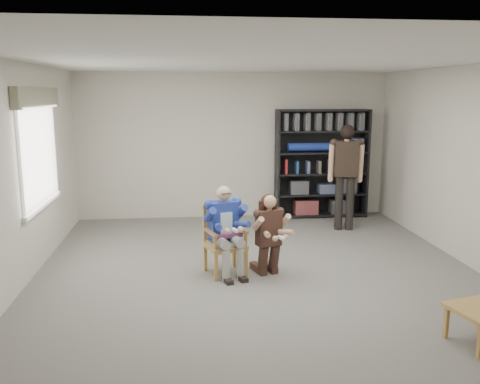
{
  "coord_description": "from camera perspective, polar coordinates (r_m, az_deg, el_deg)",
  "views": [
    {
      "loc": [
        -0.96,
        -6.29,
        2.4
      ],
      "look_at": [
        -0.2,
        0.6,
        1.05
      ],
      "focal_mm": 38.0,
      "sensor_mm": 36.0,
      "label": 1
    }
  ],
  "objects": [
    {
      "name": "floor",
      "position": [
        6.8,
        2.26,
        -9.65
      ],
      "size": [
        6.0,
        7.0,
        0.01
      ],
      "primitive_type": "cube",
      "color": "slate",
      "rests_on": "ground"
    },
    {
      "name": "bookshelf",
      "position": [
        10.03,
        9.15,
        3.15
      ],
      "size": [
        1.8,
        0.38,
        2.1
      ],
      "primitive_type": null,
      "color": "black",
      "rests_on": "floor"
    },
    {
      "name": "window_left",
      "position": [
        7.6,
        -21.51,
        4.43
      ],
      "size": [
        0.16,
        2.0,
        1.75
      ],
      "primitive_type": null,
      "color": "silver",
      "rests_on": "room_shell"
    },
    {
      "name": "armchair",
      "position": [
        6.83,
        -1.67,
        -5.45
      ],
      "size": [
        0.67,
        0.66,
        0.93
      ],
      "primitive_type": null,
      "rotation": [
        0.0,
        0.0,
        0.3
      ],
      "color": "#AE8740",
      "rests_on": "floor"
    },
    {
      "name": "room_shell",
      "position": [
        6.44,
        2.36,
        2.08
      ],
      "size": [
        6.0,
        7.0,
        2.8
      ],
      "primitive_type": null,
      "color": "silver",
      "rests_on": "ground"
    },
    {
      "name": "kneeling_woman",
      "position": [
        6.76,
        3.34,
        -4.85
      ],
      "size": [
        0.66,
        0.85,
        1.11
      ],
      "primitive_type": null,
      "rotation": [
        0.0,
        0.0,
        0.3
      ],
      "color": "#3B2320",
      "rests_on": "floor"
    },
    {
      "name": "standing_man",
      "position": [
        9.12,
        11.76,
        1.52
      ],
      "size": [
        0.62,
        0.42,
        1.86
      ],
      "primitive_type": null,
      "rotation": [
        0.0,
        0.0,
        -0.18
      ],
      "color": "black",
      "rests_on": "floor"
    },
    {
      "name": "seated_man",
      "position": [
        6.79,
        -1.67,
        -4.32
      ],
      "size": [
        0.71,
        0.85,
        1.21
      ],
      "primitive_type": null,
      "rotation": [
        0.0,
        0.0,
        0.3
      ],
      "color": "navy",
      "rests_on": "floor"
    },
    {
      "name": "side_table",
      "position": [
        5.59,
        25.37,
        -13.47
      ],
      "size": [
        0.65,
        0.65,
        0.37
      ],
      "primitive_type": null,
      "rotation": [
        0.0,
        0.0,
        0.24
      ],
      "color": "#AE8740",
      "rests_on": "floor"
    }
  ]
}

